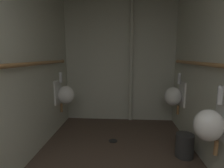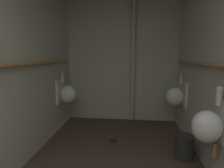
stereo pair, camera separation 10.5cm
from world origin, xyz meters
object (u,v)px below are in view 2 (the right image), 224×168
at_px(standpipe_back_wall, 133,61).
at_px(urinal_right_far, 176,96).
at_px(waste_bin, 184,147).
at_px(floor_drain, 113,141).
at_px(urinal_right_mid, 209,126).
at_px(urinal_left_mid, 67,94).

bearing_deg(standpipe_back_wall, urinal_right_far, -33.13).
bearing_deg(standpipe_back_wall, waste_bin, -61.85).
distance_m(floor_drain, waste_bin, 1.09).
distance_m(urinal_right_mid, urinal_right_far, 1.32).
bearing_deg(urinal_left_mid, waste_bin, -22.47).
relative_size(standpipe_back_wall, waste_bin, 7.66).
height_order(urinal_right_mid, standpipe_back_wall, standpipe_back_wall).
bearing_deg(waste_bin, standpipe_back_wall, 118.15).
distance_m(urinal_right_mid, floor_drain, 1.55).
xyz_separation_m(floor_drain, waste_bin, (1.01, -0.38, 0.16)).
xyz_separation_m(urinal_right_mid, urinal_right_far, (0.00, 1.32, 0.00)).
relative_size(urinal_left_mid, waste_bin, 2.31).
xyz_separation_m(urinal_right_mid, standpipe_back_wall, (-0.76, 1.82, 0.60)).
bearing_deg(urinal_right_mid, urinal_right_far, 90.00).
relative_size(urinal_left_mid, urinal_right_mid, 1.00).
xyz_separation_m(standpipe_back_wall, floor_drain, (-0.31, -0.93, -1.27)).
relative_size(urinal_left_mid, standpipe_back_wall, 0.30).
bearing_deg(urinal_left_mid, urinal_right_far, 0.33).
bearing_deg(waste_bin, urinal_right_far, 85.77).
distance_m(urinal_left_mid, waste_bin, 2.16).
relative_size(urinal_right_mid, standpipe_back_wall, 0.30).
height_order(urinal_right_far, floor_drain, urinal_right_far).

